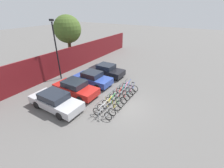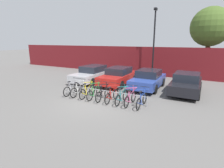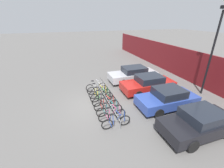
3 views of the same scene
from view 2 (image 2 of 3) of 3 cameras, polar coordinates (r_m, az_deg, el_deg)
name	(u,v)px [view 2 (image 2 of 3)]	position (r m, az deg, el deg)	size (l,w,h in m)	color
ground_plane	(96,102)	(10.40, -5.33, -5.88)	(120.00, 120.00, 0.00)	#605E5B
hoarding_wall	(146,61)	(18.58, 10.94, 7.36)	(36.00, 0.16, 2.91)	maroon
bike_rack	(105,91)	(10.68, -2.45, -2.45)	(5.39, 0.04, 0.57)	gray
bicycle_silver	(72,89)	(11.98, -12.87, -1.60)	(0.68, 1.71, 1.05)	black
bicycle_white	(79,90)	(11.62, -10.74, -1.97)	(0.68, 1.71, 1.05)	black
bicycle_yellow	(88,91)	(11.22, -8.00, -2.44)	(0.68, 1.71, 1.05)	black
bicycle_green	(95,93)	(10.92, -5.71, -2.83)	(0.68, 1.71, 1.05)	black
bicycle_black	(103,94)	(10.61, -2.94, -3.29)	(0.68, 1.71, 1.05)	black
bicycle_red	(112,95)	(10.32, -0.03, -3.76)	(0.68, 1.71, 1.05)	black
bicycle_teal	(122,97)	(10.05, 3.16, -4.27)	(0.68, 1.71, 1.05)	black
bicycle_pink	(130,98)	(9.86, 5.98, -4.71)	(0.68, 1.71, 1.05)	black
bicycle_blue	(142,100)	(9.64, 9.68, -5.27)	(0.68, 1.71, 1.05)	black
car_silver	(93,74)	(15.46, -6.29, 3.36)	(1.91, 4.60, 1.40)	#B7B7BC
car_red	(118,76)	(14.39, 2.13, 2.63)	(1.91, 4.34, 1.40)	red
car_blue	(148,79)	(13.44, 11.76, 1.53)	(1.91, 4.04, 1.40)	#2D479E
car_black	(186,83)	(12.96, 23.05, 0.23)	(1.91, 4.12, 1.40)	black
lamp_post	(154,40)	(17.22, 13.54, 13.68)	(0.24, 0.44, 6.37)	black
tree_behind_hoarding	(210,27)	(19.49, 29.46, 15.84)	(3.62, 3.62, 6.59)	brown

